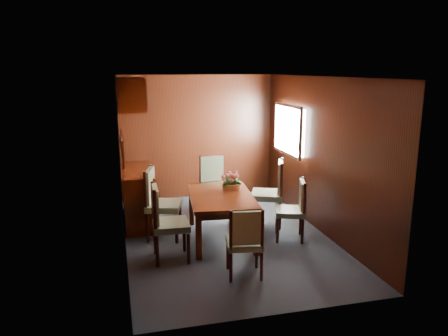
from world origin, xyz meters
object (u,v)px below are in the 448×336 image
object	(u,v)px
chair_right_near	(295,206)
flower_centerpiece	(231,180)
chair_left_near	(165,219)
chair_head	(245,239)
sideboard	(138,196)
dining_table	(221,201)

from	to	relation	value
chair_right_near	flower_centerpiece	world-z (taller)	flower_centerpiece
chair_left_near	chair_right_near	distance (m)	1.98
chair_right_near	chair_head	xyz separation A→B (m)	(-1.08, -1.02, -0.01)
chair_head	flower_centerpiece	xyz separation A→B (m)	(0.25, 1.58, 0.33)
chair_left_near	chair_head	size ratio (longest dim) A/B	1.15
chair_right_near	sideboard	bearing A→B (deg)	78.23
sideboard	chair_right_near	distance (m)	2.60
sideboard	chair_left_near	distance (m)	1.63
flower_centerpiece	dining_table	bearing A→B (deg)	-128.73
chair_left_near	flower_centerpiece	bearing A→B (deg)	127.67
sideboard	flower_centerpiece	bearing A→B (deg)	-29.26
chair_left_near	chair_right_near	size ratio (longest dim) A/B	1.12
sideboard	flower_centerpiece	world-z (taller)	flower_centerpiece
sideboard	chair_left_near	xyz separation A→B (m)	(0.26, -1.60, 0.12)
chair_left_near	sideboard	bearing A→B (deg)	-168.93
sideboard	chair_right_near	world-z (taller)	chair_right_near
flower_centerpiece	chair_head	bearing A→B (deg)	-99.00
dining_table	chair_left_near	world-z (taller)	chair_left_near
chair_left_near	chair_right_near	bearing A→B (deg)	99.24
sideboard	flower_centerpiece	size ratio (longest dim) A/B	4.59
chair_head	flower_centerpiece	world-z (taller)	flower_centerpiece
dining_table	chair_right_near	distance (m)	1.10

